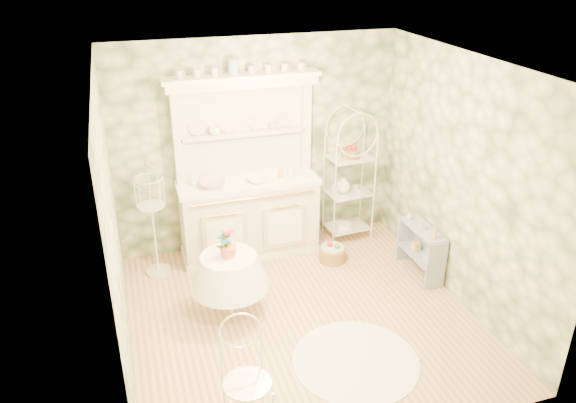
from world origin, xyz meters
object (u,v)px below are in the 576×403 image
object	(u,v)px
side_shelf	(421,251)
bakers_rack	(349,177)
floor_basket	(333,252)
kitchen_dresser	(248,170)
round_table	(230,286)
cafe_chair	(247,381)
birdcage_stand	(153,222)

from	to	relation	value
side_shelf	bakers_rack	bearing A→B (deg)	109.88
bakers_rack	floor_basket	size ratio (longest dim) A/B	4.75
kitchen_dresser	round_table	world-z (taller)	kitchen_dresser
bakers_rack	round_table	distance (m)	2.31
side_shelf	round_table	size ratio (longest dim) A/B	1.01
kitchen_dresser	cafe_chair	world-z (taller)	kitchen_dresser
round_table	floor_basket	bearing A→B (deg)	25.37
birdcage_stand	floor_basket	distance (m)	2.24
side_shelf	floor_basket	size ratio (longest dim) A/B	1.90
round_table	birdcage_stand	distance (m)	1.31
round_table	floor_basket	xyz separation A→B (m)	(1.46, 0.69, -0.23)
cafe_chair	floor_basket	world-z (taller)	cafe_chair
birdcage_stand	floor_basket	world-z (taller)	birdcage_stand
birdcage_stand	round_table	bearing A→B (deg)	-57.30
cafe_chair	kitchen_dresser	bearing A→B (deg)	86.13
bakers_rack	round_table	world-z (taller)	bakers_rack
bakers_rack	birdcage_stand	distance (m)	2.57
floor_basket	cafe_chair	bearing A→B (deg)	-125.89
bakers_rack	kitchen_dresser	bearing A→B (deg)	175.29
cafe_chair	side_shelf	bearing A→B (deg)	43.77
kitchen_dresser	cafe_chair	bearing A→B (deg)	-104.07
bakers_rack	round_table	bearing A→B (deg)	-151.71
round_table	floor_basket	distance (m)	1.63
bakers_rack	side_shelf	distance (m)	1.35
side_shelf	kitchen_dresser	bearing A→B (deg)	145.49
floor_basket	birdcage_stand	bearing A→B (deg)	170.18
kitchen_dresser	bakers_rack	xyz separation A→B (m)	(1.36, 0.01, -0.27)
cafe_chair	floor_basket	distance (m)	2.83
bakers_rack	floor_basket	distance (m)	1.02
bakers_rack	cafe_chair	size ratio (longest dim) A/B	1.82
bakers_rack	side_shelf	xyz separation A→B (m)	(0.48, -1.13, -0.57)
bakers_rack	cafe_chair	bearing A→B (deg)	-131.33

